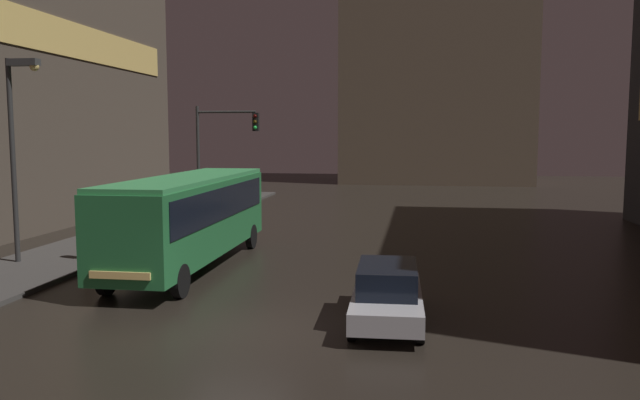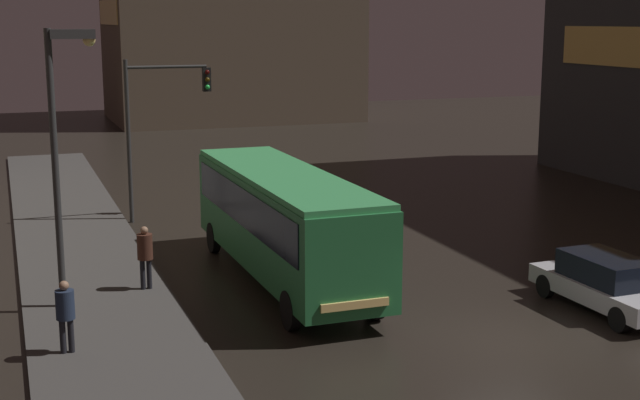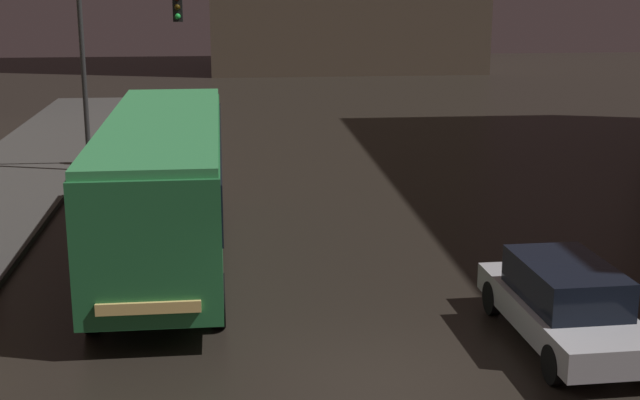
% 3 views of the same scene
% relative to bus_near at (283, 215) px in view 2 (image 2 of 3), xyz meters
% --- Properties ---
extents(ground_plane, '(120.00, 120.00, 0.00)m').
position_rel_bus_near_xyz_m(ground_plane, '(3.66, -6.64, -2.01)').
color(ground_plane, black).
extents(sidewalk_left, '(4.00, 48.00, 0.15)m').
position_rel_bus_near_xyz_m(sidewalk_left, '(-5.34, 3.36, -1.93)').
color(sidewalk_left, '#3D3A38').
rests_on(sidewalk_left, ground).
extents(bus_near, '(2.64, 10.89, 3.25)m').
position_rel_bus_near_xyz_m(bus_near, '(0.00, 0.00, 0.00)').
color(bus_near, '#236B38').
rests_on(bus_near, ground).
extents(car_taxi, '(1.87, 4.48, 1.47)m').
position_rel_bus_near_xyz_m(car_taxi, '(7.20, -5.37, -1.25)').
color(car_taxi, '#B7B7BC').
rests_on(car_taxi, ground).
extents(pedestrian_near, '(0.55, 0.55, 1.69)m').
position_rel_bus_near_xyz_m(pedestrian_near, '(-6.45, -4.16, -0.83)').
color(pedestrian_near, black).
rests_on(pedestrian_near, sidewalk_left).
extents(pedestrian_mid, '(0.44, 0.44, 1.80)m').
position_rel_bus_near_xyz_m(pedestrian_mid, '(-4.00, 0.13, -0.76)').
color(pedestrian_mid, black).
rests_on(pedestrian_mid, sidewalk_left).
extents(traffic_light_main, '(3.25, 0.35, 6.13)m').
position_rel_bus_near_xyz_m(traffic_light_main, '(-1.99, 9.35, 2.14)').
color(traffic_light_main, '#2D2D2D').
rests_on(traffic_light_main, ground).
extents(street_lamp_sidewalk, '(1.25, 0.36, 7.21)m').
position_rel_bus_near_xyz_m(street_lamp_sidewalk, '(-6.05, -0.66, 2.95)').
color(street_lamp_sidewalk, '#2D2D2D').
rests_on(street_lamp_sidewalk, sidewalk_left).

